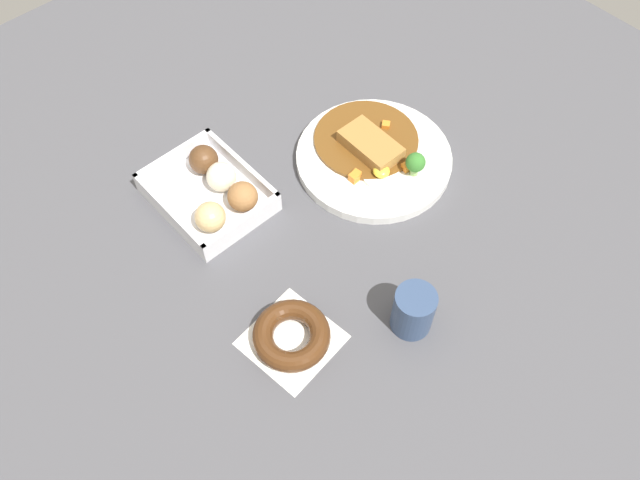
% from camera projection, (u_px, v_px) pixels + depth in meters
% --- Properties ---
extents(ground_plane, '(1.60, 1.60, 0.00)m').
position_uv_depth(ground_plane, '(320.00, 204.00, 1.11)').
color(ground_plane, '#4C4C51').
extents(curry_plate, '(0.28, 0.28, 0.06)m').
position_uv_depth(curry_plate, '(374.00, 155.00, 1.15)').
color(curry_plate, white).
rests_on(curry_plate, ground_plane).
extents(donut_box, '(0.20, 0.16, 0.06)m').
position_uv_depth(donut_box, '(214.00, 191.00, 1.09)').
color(donut_box, white).
rests_on(donut_box, ground_plane).
extents(chocolate_ring_donut, '(0.14, 0.14, 0.03)m').
position_uv_depth(chocolate_ring_donut, '(292.00, 336.00, 0.96)').
color(chocolate_ring_donut, white).
rests_on(chocolate_ring_donut, ground_plane).
extents(coffee_mug, '(0.06, 0.06, 0.08)m').
position_uv_depth(coffee_mug, '(413.00, 311.00, 0.95)').
color(coffee_mug, '#33476B').
rests_on(coffee_mug, ground_plane).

